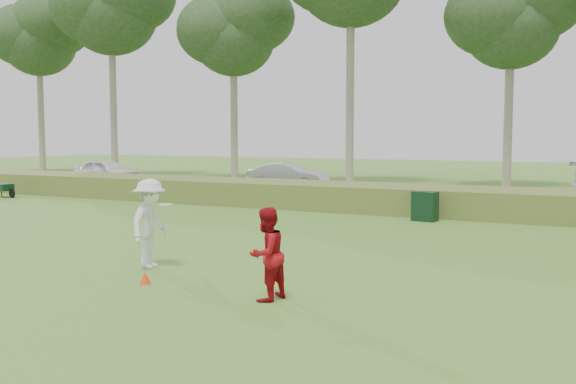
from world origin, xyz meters
The scene contains 15 objects.
ground centered at (0.00, 0.00, 0.00)m, with size 120.00×120.00×0.00m, color #447727.
reed_strip centered at (0.00, 12.00, 0.45)m, with size 80.00×3.00×0.90m, color #576A2A.
park_road centered at (0.00, 17.00, 0.03)m, with size 80.00×6.00×0.06m, color #2D2D2D.
tree_0 centered at (-30.00, 23.50, 9.72)m, with size 6.76×6.76×13.00m.
tree_1 centered at (-22.00, 22.20, 10.85)m, with size 7.54×7.54×14.50m.
tree_2 centered at (-14.00, 24.00, 8.97)m, with size 6.50×6.50×12.00m.
tree_4 centered at (2.00, 24.50, 8.59)m, with size 6.24×6.24×11.50m.
player_white centered at (-1.31, 0.48, 0.89)m, with size 0.96×1.25×1.78m.
player_red centered at (2.05, -0.75, 0.75)m, with size 0.73×0.57×1.51m, color #A20D15.
cone_orange centered at (-0.43, -0.75, 0.12)m, with size 0.21×0.21×0.23m, color #F6450C.
cone_yellow centered at (1.66, 0.18, 0.10)m, with size 0.17×0.17×0.19m, color #F7F61A.
utility_cabinet centered at (1.73, 9.93, 0.46)m, with size 0.74×0.46×0.92m, color black.
wheelbarrow centered at (-16.47, 9.23, 0.43)m, with size 1.22×0.68×0.59m.
car_left centered at (-17.81, 16.91, 0.71)m, with size 1.55×3.84×1.31m, color white.
car_mid centered at (-7.17, 17.95, 0.70)m, with size 1.36×3.89×1.28m, color silver.
Camera 1 is at (7.00, -9.61, 2.64)m, focal length 40.00 mm.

